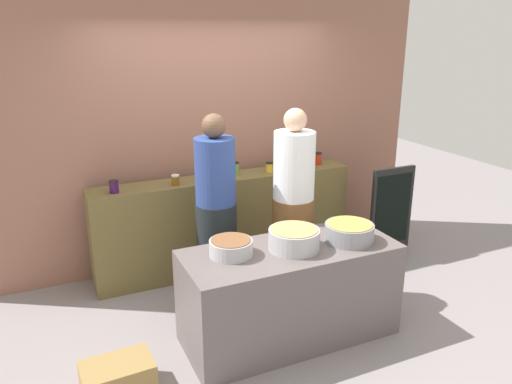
# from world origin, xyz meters

# --- Properties ---
(ground) EXTENTS (12.00, 12.00, 0.00)m
(ground) POSITION_xyz_m (0.00, 0.00, 0.00)
(ground) COLOR gray
(storefront_wall) EXTENTS (4.80, 0.12, 3.00)m
(storefront_wall) POSITION_xyz_m (0.00, 1.45, 1.50)
(storefront_wall) COLOR #966451
(storefront_wall) RESTS_ON ground
(display_shelf) EXTENTS (2.70, 0.36, 0.99)m
(display_shelf) POSITION_xyz_m (0.00, 1.10, 0.50)
(display_shelf) COLOR brown
(display_shelf) RESTS_ON ground
(prep_table) EXTENTS (1.70, 0.70, 0.78)m
(prep_table) POSITION_xyz_m (0.00, -0.30, 0.39)
(prep_table) COLOR #635957
(prep_table) RESTS_ON ground
(preserve_jar_0) EXTENTS (0.09, 0.09, 0.11)m
(preserve_jar_0) POSITION_xyz_m (-1.10, 1.03, 1.05)
(preserve_jar_0) COLOR #3D1349
(preserve_jar_0) RESTS_ON display_shelf
(preserve_jar_1) EXTENTS (0.08, 0.08, 0.10)m
(preserve_jar_1) POSITION_xyz_m (-0.53, 1.03, 1.04)
(preserve_jar_1) COLOR brown
(preserve_jar_1) RESTS_ON display_shelf
(preserve_jar_2) EXTENTS (0.08, 0.08, 0.13)m
(preserve_jar_2) POSITION_xyz_m (-0.20, 1.07, 1.05)
(preserve_jar_2) COLOR maroon
(preserve_jar_2) RESTS_ON display_shelf
(preserve_jar_3) EXTENTS (0.07, 0.07, 0.13)m
(preserve_jar_3) POSITION_xyz_m (0.12, 1.11, 1.06)
(preserve_jar_3) COLOR olive
(preserve_jar_3) RESTS_ON display_shelf
(preserve_jar_4) EXTENTS (0.07, 0.07, 0.10)m
(preserve_jar_4) POSITION_xyz_m (0.48, 1.07, 1.04)
(preserve_jar_4) COLOR yellow
(preserve_jar_4) RESTS_ON display_shelf
(preserve_jar_5) EXTENTS (0.07, 0.07, 0.12)m
(preserve_jar_5) POSITION_xyz_m (0.72, 1.13, 1.05)
(preserve_jar_5) COLOR #AA3613
(preserve_jar_5) RESTS_ON display_shelf
(preserve_jar_6) EXTENTS (0.09, 0.09, 0.13)m
(preserve_jar_6) POSITION_xyz_m (0.89, 1.04, 1.06)
(preserve_jar_6) COLOR olive
(preserve_jar_6) RESTS_ON display_shelf
(preserve_jar_7) EXTENTS (0.09, 0.09, 0.13)m
(preserve_jar_7) POSITION_xyz_m (1.09, 1.12, 1.06)
(preserve_jar_7) COLOR red
(preserve_jar_7) RESTS_ON display_shelf
(cooking_pot_left) EXTENTS (0.33, 0.33, 0.13)m
(cooking_pot_left) POSITION_xyz_m (-0.47, -0.22, 0.84)
(cooking_pot_left) COLOR #B7B7BC
(cooking_pot_left) RESTS_ON prep_table
(cooking_pot_center) EXTENTS (0.40, 0.40, 0.17)m
(cooking_pot_center) POSITION_xyz_m (0.02, -0.32, 0.86)
(cooking_pot_center) COLOR #B7B7BC
(cooking_pot_center) RESTS_ON prep_table
(cooking_pot_right) EXTENTS (0.39, 0.39, 0.15)m
(cooking_pot_right) POSITION_xyz_m (0.49, -0.36, 0.86)
(cooking_pot_right) COLOR gray
(cooking_pot_right) RESTS_ON prep_table
(cook_with_tongs) EXTENTS (0.36, 0.36, 1.74)m
(cook_with_tongs) POSITION_xyz_m (-0.32, 0.49, 0.79)
(cook_with_tongs) COLOR black
(cook_with_tongs) RESTS_ON ground
(cook_in_cap) EXTENTS (0.38, 0.38, 1.77)m
(cook_in_cap) POSITION_xyz_m (0.32, 0.26, 0.80)
(cook_in_cap) COLOR brown
(cook_in_cap) RESTS_ON ground
(bread_crate) EXTENTS (0.49, 0.33, 0.24)m
(bread_crate) POSITION_xyz_m (-1.39, -0.42, 0.12)
(bread_crate) COLOR olive
(bread_crate) RESTS_ON ground
(chalkboard_sign) EXTENTS (0.52, 0.05, 1.02)m
(chalkboard_sign) POSITION_xyz_m (1.71, 0.58, 0.51)
(chalkboard_sign) COLOR black
(chalkboard_sign) RESTS_ON ground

